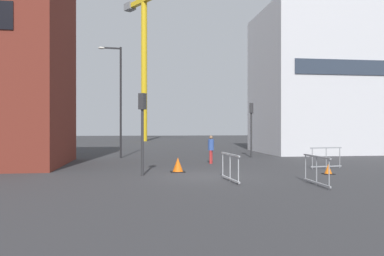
{
  "coord_description": "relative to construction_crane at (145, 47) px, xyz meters",
  "views": [
    {
      "loc": [
        -2.89,
        -16.54,
        2.12
      ],
      "look_at": [
        0.0,
        3.87,
        2.06
      ],
      "focal_mm": 36.66,
      "sensor_mm": 36.0,
      "label": 1
    }
  ],
  "objects": [
    {
      "name": "traffic_cone_on_verge",
      "position": [
        0.73,
        -40.3,
        -13.7
      ],
      "size": [
        0.67,
        0.67,
        0.68
      ],
      "color": "black",
      "rests_on": "ground"
    },
    {
      "name": "streetlamp_tall",
      "position": [
        -2.44,
        -31.4,
        -9.61
      ],
      "size": [
        1.56,
        0.34,
        7.59
      ],
      "color": "#232326",
      "rests_on": "ground"
    },
    {
      "name": "construction_crane",
      "position": [
        0.0,
        0.0,
        0.0
      ],
      "size": [
        7.97,
        12.5,
        21.58
      ],
      "color": "gold",
      "rests_on": "ground"
    },
    {
      "name": "traffic_light_corner",
      "position": [
        6.7,
        -32.24,
        -11.46
      ],
      "size": [
        0.33,
        0.39,
        3.8
      ],
      "color": "#2D2D30",
      "rests_on": "ground"
    },
    {
      "name": "ground",
      "position": [
        1.7,
        -42.05,
        -14.02
      ],
      "size": [
        160.0,
        160.0,
        0.0
      ],
      "primitive_type": "plane",
      "color": "#333335"
    },
    {
      "name": "pedestrian_walking",
      "position": [
        3.06,
        -36.36,
        -13.08
      ],
      "size": [
        0.34,
        0.34,
        1.62
      ],
      "color": "red",
      "rests_on": "ground"
    },
    {
      "name": "safety_barrier_left_run",
      "position": [
        8.43,
        -39.71,
        -13.46
      ],
      "size": [
        1.8,
        0.32,
        1.08
      ],
      "color": "gray",
      "rests_on": "ground"
    },
    {
      "name": "safety_barrier_front",
      "position": [
        2.41,
        -43.72,
        -13.46
      ],
      "size": [
        0.21,
        2.24,
        1.08
      ],
      "color": "#B2B5BA",
      "rests_on": "ground"
    },
    {
      "name": "traffic_light_median",
      "position": [
        -0.95,
        -41.46,
        -11.59
      ],
      "size": [
        0.37,
        0.36,
        3.58
      ],
      "color": "#2D2D30",
      "rests_on": "ground"
    },
    {
      "name": "traffic_cone_by_barrier",
      "position": [
        7.32,
        -42.08,
        -13.81
      ],
      "size": [
        0.46,
        0.46,
        0.46
      ],
      "color": "black",
      "rests_on": "ground"
    },
    {
      "name": "safety_barrier_right_run",
      "position": [
        5.25,
        -45.22,
        -13.46
      ],
      "size": [
        0.1,
        2.15,
        1.08
      ],
      "color": "gray",
      "rests_on": "ground"
    },
    {
      "name": "office_block",
      "position": [
        15.3,
        -27.7,
        -8.18
      ],
      "size": [
        12.64,
        8.57,
        11.68
      ],
      "color": "silver",
      "rests_on": "ground"
    }
  ]
}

